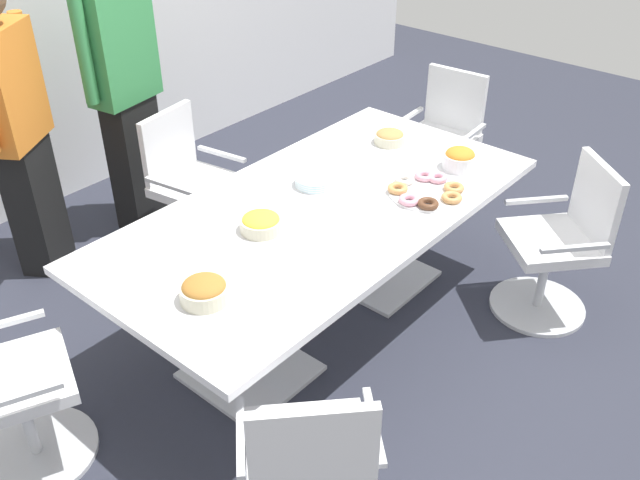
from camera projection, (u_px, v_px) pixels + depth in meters
ground_plane at (320, 322)px, 3.98m from camera, size 10.00×10.00×0.01m
conference_table at (320, 228)px, 3.64m from camera, size 2.40×1.20×0.75m
office_chair_0 at (193, 192)px, 4.40m from camera, size 0.62×0.62×0.91m
office_chair_1 at (3, 394)px, 2.96m from camera, size 0.71×0.71×0.91m
office_chair_2 at (310, 474)px, 2.62m from camera, size 0.76×0.76×0.91m
office_chair_3 at (558, 249)px, 3.87m from camera, size 0.76×0.76×0.91m
office_chair_4 at (441, 145)px, 4.96m from camera, size 0.58×0.58×0.91m
person_standing_0 at (16, 129)px, 3.96m from camera, size 0.55×0.43×1.76m
person_standing_1 at (124, 85)px, 4.33m from camera, size 0.61×0.29×1.88m
snack_bowl_cookies at (390, 137)px, 4.17m from camera, size 0.18×0.18×0.08m
snack_bowl_pretzels at (204, 290)px, 2.91m from camera, size 0.21×0.21×0.10m
snack_bowl_chips_yellow at (261, 223)px, 3.36m from camera, size 0.20×0.20×0.09m
snack_bowl_chips_orange at (460, 158)px, 3.90m from camera, size 0.18×0.18×0.12m
donut_platter at (426, 190)px, 3.68m from camera, size 0.40×0.40×0.04m
plate_stack at (315, 181)px, 3.75m from camera, size 0.21×0.21×0.05m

